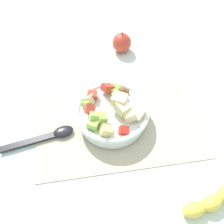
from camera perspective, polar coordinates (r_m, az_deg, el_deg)
ground_plane at (r=0.69m, az=1.76°, el=-2.60°), size 2.40×2.40×0.00m
placemat at (r=0.69m, az=1.76°, el=-2.46°), size 0.47×0.30×0.01m
salad_bowl at (r=0.66m, az=0.02°, el=-0.19°), size 0.21×0.21×0.10m
serving_spoon at (r=0.68m, az=-14.97°, el=-5.57°), size 0.20×0.06×0.01m
whole_apple at (r=0.88m, az=2.39°, el=16.46°), size 0.07×0.07×0.08m
banana_whole at (r=0.62m, az=22.85°, el=-19.40°), size 0.15×0.07×0.04m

